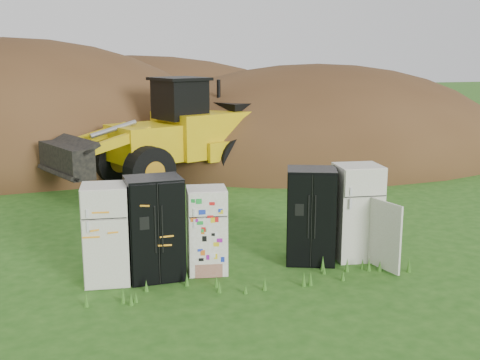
{
  "coord_description": "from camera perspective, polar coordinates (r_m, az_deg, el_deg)",
  "views": [
    {
      "loc": [
        -2.93,
        -10.38,
        4.03
      ],
      "look_at": [
        0.57,
        2.0,
        1.27
      ],
      "focal_mm": 45.0,
      "sensor_mm": 36.0,
      "label": 1
    }
  ],
  "objects": [
    {
      "name": "ground",
      "position": [
        11.51,
        -0.04,
        -8.38
      ],
      "size": [
        120.0,
        120.0,
        0.0
      ],
      "primitive_type": "plane",
      "color": "#235316",
      "rests_on": "ground"
    },
    {
      "name": "wheel_loader",
      "position": [
        18.37,
        -7.82,
        4.49
      ],
      "size": [
        7.26,
        5.1,
        3.25
      ],
      "primitive_type": null,
      "rotation": [
        0.0,
        0.0,
        0.39
      ],
      "color": "gold",
      "rests_on": "ground"
    },
    {
      "name": "fridge_sticker",
      "position": [
        11.13,
        -3.16,
        -4.78
      ],
      "size": [
        0.8,
        0.75,
        1.6
      ],
      "primitive_type": null,
      "rotation": [
        0.0,
        0.0,
        -0.14
      ],
      "color": "white",
      "rests_on": "ground"
    },
    {
      "name": "dirt_mound_right",
      "position": [
        24.07,
        7.12,
        2.38
      ],
      "size": [
        16.01,
        11.74,
        7.13
      ],
      "primitive_type": "ellipsoid",
      "color": "#412815",
      "rests_on": "ground"
    },
    {
      "name": "fridge_black_right",
      "position": [
        11.69,
        6.73,
        -3.38
      ],
      "size": [
        1.13,
        1.04,
        1.85
      ],
      "primitive_type": null,
      "rotation": [
        0.0,
        0.0,
        -0.35
      ],
      "color": "black",
      "rests_on": "ground"
    },
    {
      "name": "fridge_black_side",
      "position": [
        10.9,
        -8.12,
        -4.53
      ],
      "size": [
        1.01,
        0.81,
        1.86
      ],
      "primitive_type": null,
      "rotation": [
        0.0,
        0.0,
        0.05
      ],
      "color": "black",
      "rests_on": "ground"
    },
    {
      "name": "fridge_leftmost",
      "position": [
        10.86,
        -12.58,
        -5.02
      ],
      "size": [
        0.85,
        0.82,
        1.77
      ],
      "primitive_type": null,
      "rotation": [
        0.0,
        0.0,
        -0.1
      ],
      "color": "silver",
      "rests_on": "ground"
    },
    {
      "name": "dirt_mound_left",
      "position": [
        24.75,
        -20.78,
        1.95
      ],
      "size": [
        17.09,
        12.82,
        9.1
      ],
      "primitive_type": "ellipsoid",
      "color": "#412815",
      "rests_on": "ground"
    },
    {
      "name": "fridge_open_door",
      "position": [
        12.04,
        11.03,
        -2.99
      ],
      "size": [
        0.93,
        0.87,
        1.88
      ],
      "primitive_type": null,
      "rotation": [
        0.0,
        0.0,
        -0.11
      ],
      "color": "silver",
      "rests_on": "ground"
    },
    {
      "name": "dirt_mound_back",
      "position": [
        28.66,
        -10.05,
        3.84
      ],
      "size": [
        19.42,
        12.95,
        7.72
      ],
      "primitive_type": "ellipsoid",
      "color": "#412815",
      "rests_on": "ground"
    }
  ]
}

